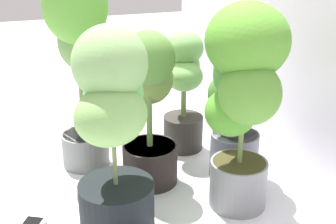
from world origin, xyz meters
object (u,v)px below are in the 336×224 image
potted_plant_center (150,104)px  potted_plant_back_right (244,86)px  potted_plant_front_right (113,125)px  potted_plant_front_left (79,45)px  potted_plant_back_left (184,87)px  potted_plant_back_center (237,85)px

potted_plant_center → potted_plant_back_right: potted_plant_back_right is taller
potted_plant_front_right → potted_plant_center: (-0.32, 0.22, -0.07)m
potted_plant_front_left → potted_plant_back_right: size_ratio=1.12×
potted_plant_back_left → potted_plant_center: (0.24, -0.25, 0.03)m
potted_plant_center → potted_plant_back_center: bearing=76.6°
potted_plant_center → potted_plant_back_right: (0.31, 0.27, 0.15)m
potted_plant_back_center → potted_plant_center: size_ratio=1.15×
potted_plant_front_left → potted_plant_front_right: size_ratio=1.19×
potted_plant_front_right → potted_plant_back_right: 0.50m
potted_plant_front_left → potted_plant_front_right: 0.59m
potted_plant_back_left → potted_plant_back_right: (0.55, 0.03, 0.18)m
potted_plant_front_left → potted_plant_center: (0.25, 0.25, -0.22)m
potted_plant_center → potted_plant_back_right: size_ratio=0.83×
potted_plant_front_left → potted_plant_back_right: (0.56, 0.52, -0.07)m
potted_plant_back_left → potted_plant_back_right: potted_plant_back_right is taller
potted_plant_front_left → potted_plant_center: bearing=44.2°
potted_plant_back_left → potted_plant_center: size_ratio=0.89×
potted_plant_center → potted_plant_back_right: bearing=41.4°
potted_plant_back_right → potted_plant_back_center: bearing=158.0°
potted_plant_back_left → potted_plant_back_right: 0.58m
potted_plant_back_left → potted_plant_back_right: bearing=2.9°
potted_plant_front_left → potted_plant_center: size_ratio=1.35×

